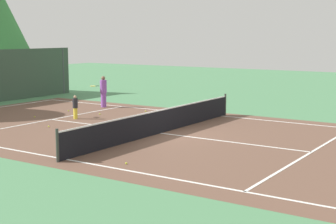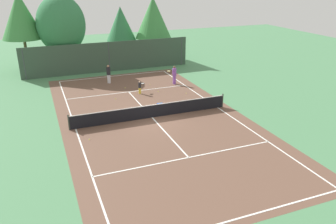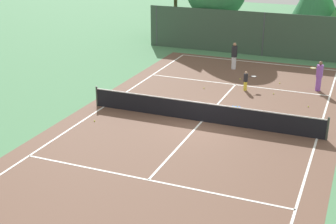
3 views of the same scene
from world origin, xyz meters
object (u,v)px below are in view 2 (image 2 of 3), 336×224
tennis_ball_4 (89,139)px  tennis_ball_2 (150,85)px  tennis_ball_1 (116,99)px  tennis_ball_5 (132,118)px  player_1 (174,75)px  tennis_ball_6 (186,93)px  tennis_ball_3 (125,88)px  player_0 (109,74)px  player_2 (140,87)px  tennis_ball_0 (158,91)px  ball_crate (160,106)px

tennis_ball_4 → tennis_ball_2: bearing=52.8°
tennis_ball_1 → tennis_ball_2: (3.99, 2.67, 0.00)m
tennis_ball_1 → tennis_ball_5: size_ratio=1.00×
player_1 → tennis_ball_4: 13.33m
tennis_ball_2 → tennis_ball_6: 4.17m
tennis_ball_3 → tennis_ball_4: bearing=-117.0°
player_0 → tennis_ball_2: size_ratio=27.14×
player_1 → player_2: 4.22m
tennis_ball_6 → tennis_ball_0: bearing=146.5°
ball_crate → tennis_ball_1: size_ratio=6.45×
player_0 → player_2: (1.85, -4.18, -0.31)m
player_1 → ball_crate: size_ratio=4.15×
tennis_ball_1 → ball_crate: bearing=-50.0°
player_1 → tennis_ball_2: bearing=167.4°
tennis_ball_4 → tennis_ball_5: 4.30m
ball_crate → tennis_ball_5: size_ratio=6.45×
player_1 → tennis_ball_1: (-6.28, -2.16, -0.88)m
player_2 → tennis_ball_5: (-2.21, -5.14, -0.57)m
tennis_ball_5 → tennis_ball_6: same height
player_2 → tennis_ball_2: player_2 is taller
player_0 → tennis_ball_4: bearing=-108.2°
tennis_ball_5 → ball_crate: bearing=24.4°
tennis_ball_1 → tennis_ball_6: bearing=-8.4°
tennis_ball_1 → tennis_ball_6: same height
tennis_ball_0 → tennis_ball_1: (-4.03, -0.49, 0.00)m
ball_crate → tennis_ball_2: (1.19, 6.00, -0.15)m
player_0 → tennis_ball_5: 9.36m
player_2 → tennis_ball_0: bearing=-4.0°
tennis_ball_0 → tennis_ball_3: same height
tennis_ball_6 → player_1: bearing=87.3°
player_2 → tennis_ball_3: size_ratio=17.54×
tennis_ball_1 → tennis_ball_3: 3.01m
player_0 → player_2: player_0 is taller
tennis_ball_2 → tennis_ball_3: size_ratio=1.00×
tennis_ball_4 → tennis_ball_6: (9.50, 6.10, 0.00)m
tennis_ball_0 → tennis_ball_5: same height
tennis_ball_2 → tennis_ball_5: (-3.84, -7.20, 0.00)m
tennis_ball_6 → player_0: bearing=134.6°
tennis_ball_1 → tennis_ball_6: 6.20m
ball_crate → tennis_ball_6: size_ratio=6.45×
player_1 → tennis_ball_3: (-4.75, 0.44, -0.88)m
tennis_ball_3 → tennis_ball_5: bearing=-101.0°
player_0 → tennis_ball_1: bearing=-96.1°
ball_crate → tennis_ball_0: 4.02m
tennis_ball_0 → tennis_ball_1: 4.06m
player_1 → tennis_ball_4: size_ratio=26.81×
player_0 → tennis_ball_6: size_ratio=27.14×
tennis_ball_1 → tennis_ball_4: (-3.37, -7.01, 0.00)m
player_1 → tennis_ball_1: bearing=-161.0°
ball_crate → tennis_ball_1: 4.34m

